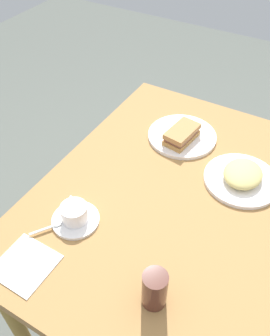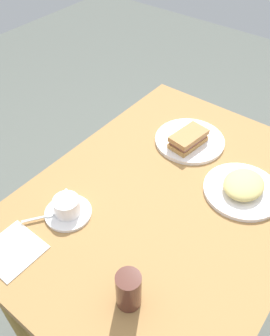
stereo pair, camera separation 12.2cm
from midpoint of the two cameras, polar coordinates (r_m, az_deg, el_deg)
name	(u,v)px [view 2 (the right image)]	position (r m, az deg, el deg)	size (l,w,h in m)	color
ground_plane	(158,301)	(1.80, 5.73, -20.40)	(6.00, 6.00, 0.00)	#595F57
dining_table	(167,212)	(1.24, 7.88, -7.11)	(1.12, 0.83, 0.74)	#A07340
sandwich_plate	(190,140)	(1.39, 11.16, 4.19)	(0.26, 0.26, 0.01)	white
sandwich_front	(188,139)	(1.34, 11.05, 4.43)	(0.15, 0.10, 0.05)	#B28042
coffee_saucer	(68,213)	(1.13, -7.51, -7.21)	(0.15, 0.15, 0.01)	white
coffee_cup	(67,205)	(1.10, -7.68, -6.03)	(0.09, 0.09, 0.06)	white
spoon	(43,217)	(1.12, -11.34, -7.77)	(0.09, 0.07, 0.01)	silver
side_plate	(242,191)	(1.25, 19.32, -3.55)	(0.25, 0.25, 0.01)	white
side_food_pile	(244,185)	(1.23, 19.63, -2.63)	(0.15, 0.13, 0.04)	#D3BF6F
napkin	(13,250)	(1.08, -15.75, -12.64)	(0.15, 0.15, 0.00)	white
drinking_glass	(129,290)	(0.92, 2.97, -19.00)	(0.06, 0.06, 0.12)	#512A21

